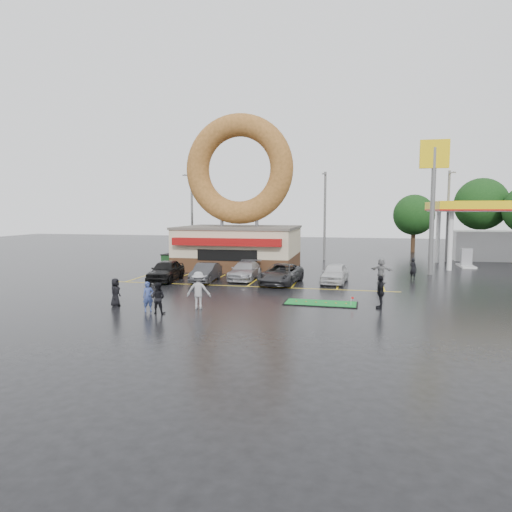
% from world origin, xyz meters
% --- Properties ---
extents(ground, '(120.00, 120.00, 0.00)m').
position_xyz_m(ground, '(0.00, 0.00, 0.00)').
color(ground, black).
rests_on(ground, ground).
extents(donut_shop, '(10.20, 8.70, 13.50)m').
position_xyz_m(donut_shop, '(-3.00, 12.97, 4.46)').
color(donut_shop, '#472B19').
rests_on(donut_shop, ground).
extents(gas_station, '(12.30, 13.65, 5.90)m').
position_xyz_m(gas_station, '(20.00, 20.94, 3.70)').
color(gas_station, silver).
rests_on(gas_station, ground).
extents(shell_sign, '(2.20, 0.36, 10.60)m').
position_xyz_m(shell_sign, '(13.00, 12.00, 7.38)').
color(shell_sign, slate).
rests_on(shell_sign, ground).
extents(streetlight_left, '(0.40, 2.21, 9.00)m').
position_xyz_m(streetlight_left, '(-10.00, 19.92, 4.78)').
color(streetlight_left, slate).
rests_on(streetlight_left, ground).
extents(streetlight_mid, '(0.40, 2.21, 9.00)m').
position_xyz_m(streetlight_mid, '(4.00, 20.92, 4.78)').
color(streetlight_mid, slate).
rests_on(streetlight_mid, ground).
extents(streetlight_right, '(0.40, 2.21, 9.00)m').
position_xyz_m(streetlight_right, '(16.00, 21.92, 4.78)').
color(streetlight_right, slate).
rests_on(streetlight_right, ground).
extents(tree_far_c, '(6.30, 6.30, 9.00)m').
position_xyz_m(tree_far_c, '(22.00, 34.00, 5.84)').
color(tree_far_c, '#332114').
rests_on(tree_far_c, ground).
extents(tree_far_d, '(4.90, 4.90, 7.00)m').
position_xyz_m(tree_far_d, '(14.00, 32.00, 4.53)').
color(tree_far_d, '#332114').
rests_on(tree_far_d, ground).
extents(car_black, '(2.15, 4.62, 1.53)m').
position_xyz_m(car_black, '(-6.33, 4.45, 0.76)').
color(car_black, black).
rests_on(car_black, ground).
extents(car_dgrey, '(1.55, 4.08, 1.33)m').
position_xyz_m(car_dgrey, '(-3.37, 4.72, 0.66)').
color(car_dgrey, '#2E2F31').
rests_on(car_dgrey, ground).
extents(car_silver, '(1.88, 4.56, 1.32)m').
position_xyz_m(car_silver, '(-0.87, 6.38, 0.66)').
color(car_silver, '#9F9FA4').
rests_on(car_silver, ground).
extents(car_grey, '(2.89, 5.21, 1.38)m').
position_xyz_m(car_grey, '(2.06, 5.03, 0.69)').
color(car_grey, '#2D2D2F').
rests_on(car_grey, ground).
extents(car_white, '(2.05, 4.24, 1.40)m').
position_xyz_m(car_white, '(5.73, 6.12, 0.70)').
color(car_white, silver).
rests_on(car_white, ground).
extents(person_blue, '(0.66, 0.64, 1.52)m').
position_xyz_m(person_blue, '(-3.18, -5.05, 0.76)').
color(person_blue, navy).
rests_on(person_blue, ground).
extents(person_blackjkt, '(0.79, 0.63, 1.57)m').
position_xyz_m(person_blackjkt, '(-2.48, -5.43, 0.79)').
color(person_blackjkt, black).
rests_on(person_blackjkt, ground).
extents(person_hoodie, '(1.35, 0.89, 1.95)m').
position_xyz_m(person_hoodie, '(-0.87, -3.91, 0.98)').
color(person_hoodie, gray).
rests_on(person_hoodie, ground).
extents(person_bystander, '(0.52, 0.77, 1.53)m').
position_xyz_m(person_bystander, '(-5.42, -4.34, 0.76)').
color(person_bystander, black).
rests_on(person_bystander, ground).
extents(person_cameraman, '(0.43, 1.02, 1.74)m').
position_xyz_m(person_cameraman, '(8.44, -1.82, 0.87)').
color(person_cameraman, black).
rests_on(person_cameraman, ground).
extents(person_walker_near, '(1.69, 1.10, 1.75)m').
position_xyz_m(person_walker_near, '(8.95, 6.88, 0.87)').
color(person_walker_near, gray).
rests_on(person_walker_near, ground).
extents(person_walker_far, '(0.69, 0.68, 1.61)m').
position_xyz_m(person_walker_far, '(11.35, 9.07, 0.80)').
color(person_walker_far, black).
rests_on(person_walker_far, ground).
extents(dumpster, '(1.95, 1.44, 1.30)m').
position_xyz_m(dumpster, '(-8.10, 10.22, 0.65)').
color(dumpster, '#173C1B').
rests_on(dumpster, ground).
extents(putting_green, '(4.06, 1.84, 0.51)m').
position_xyz_m(putting_green, '(5.31, -1.30, 0.03)').
color(putting_green, black).
rests_on(putting_green, ground).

